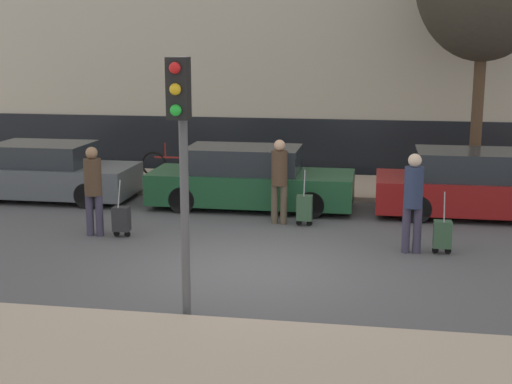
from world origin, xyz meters
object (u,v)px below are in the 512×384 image
at_px(pedestrian_right, 413,197).
at_px(traffic_light, 181,136).
at_px(trolley_center, 304,208).
at_px(parked_car_0, 49,173).
at_px(pedestrian_left, 93,185).
at_px(trolley_left, 121,219).
at_px(trolley_right, 442,234).
at_px(parked_bicycle, 172,164).
at_px(parked_car_1, 249,180).
at_px(parked_car_2, 481,186).
at_px(pedestrian_center, 279,176).

height_order(pedestrian_right, traffic_light, traffic_light).
distance_m(trolley_center, pedestrian_right, 2.76).
distance_m(parked_car_0, pedestrian_right, 9.14).
distance_m(pedestrian_left, trolley_left, 0.86).
relative_size(trolley_right, traffic_light, 0.32).
xyz_separation_m(trolley_center, parked_bicycle, (-4.07, 4.16, 0.11)).
height_order(parked_car_1, trolley_center, parked_car_1).
distance_m(pedestrian_right, parked_bicycle, 8.50).
xyz_separation_m(traffic_light, parked_bicycle, (-2.97, 9.58, -2.07)).
height_order(trolley_center, parked_bicycle, trolley_center).
bearing_deg(pedestrian_left, parked_car_2, -159.81).
xyz_separation_m(parked_car_0, trolley_right, (9.10, -3.17, -0.28)).
xyz_separation_m(pedestrian_center, trolley_center, (0.54, -0.08, -0.64)).
bearing_deg(parked_car_1, trolley_right, -36.67).
bearing_deg(pedestrian_center, pedestrian_right, 155.88).
bearing_deg(trolley_right, parked_car_0, 160.77).
xyz_separation_m(parked_car_1, pedestrian_center, (0.88, -1.36, 0.36)).
relative_size(parked_car_2, traffic_light, 1.30).
relative_size(trolley_center, traffic_light, 0.33).
bearing_deg(pedestrian_center, trolley_right, 160.96).
distance_m(parked_car_1, trolley_left, 3.57).
xyz_separation_m(parked_car_2, trolley_right, (-1.06, -3.11, -0.31)).
height_order(parked_car_1, parked_bicycle, parked_car_1).
bearing_deg(trolley_right, parked_car_2, 71.22).
distance_m(parked_car_2, traffic_light, 8.65).
relative_size(trolley_right, parked_bicycle, 0.65).
bearing_deg(pedestrian_right, traffic_light, 46.50).
xyz_separation_m(pedestrian_left, trolley_left, (0.55, 0.01, -0.66)).
bearing_deg(parked_car_1, trolley_center, -45.40).
xyz_separation_m(parked_car_1, traffic_light, (0.32, -6.86, 1.89)).
height_order(parked_car_1, pedestrian_right, pedestrian_right).
height_order(parked_car_0, parked_car_1, parked_car_1).
bearing_deg(parked_car_2, pedestrian_left, -158.89).
relative_size(trolley_left, trolley_center, 0.96).
relative_size(parked_car_0, parked_bicycle, 2.33).
distance_m(parked_car_0, parked_bicycle, 3.51).
relative_size(parked_car_1, pedestrian_left, 2.62).
height_order(parked_car_0, traffic_light, traffic_light).
distance_m(pedestrian_center, traffic_light, 5.73).
xyz_separation_m(parked_car_1, pedestrian_right, (3.55, -3.08, 0.38)).
relative_size(trolley_left, traffic_light, 0.32).
height_order(pedestrian_center, trolley_right, pedestrian_center).
bearing_deg(trolley_right, traffic_light, -134.73).
bearing_deg(parked_car_0, parked_car_2, -0.37).
relative_size(pedestrian_left, traffic_light, 0.50).
height_order(parked_car_1, pedestrian_center, pedestrian_center).
bearing_deg(parked_car_2, parked_car_0, 179.63).
bearing_deg(trolley_center, parked_car_1, 134.60).
bearing_deg(trolley_center, traffic_light, -101.53).
xyz_separation_m(pedestrian_right, parked_bicycle, (-6.19, 5.80, -0.56)).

